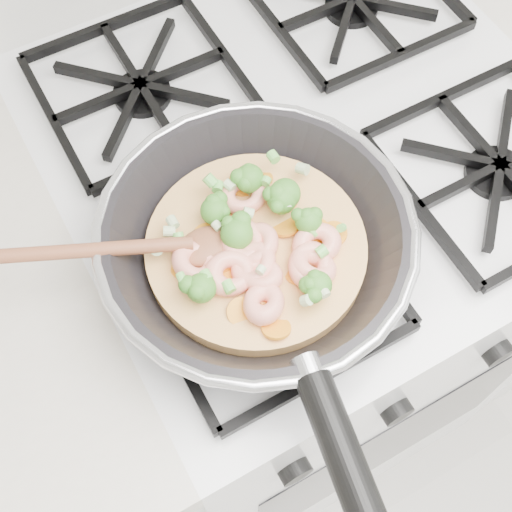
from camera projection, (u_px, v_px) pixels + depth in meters
stove at (294, 292)px, 1.19m from camera, size 0.60×0.60×0.92m
skillet at (257, 247)px, 0.66m from camera, size 0.47×0.48×0.09m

